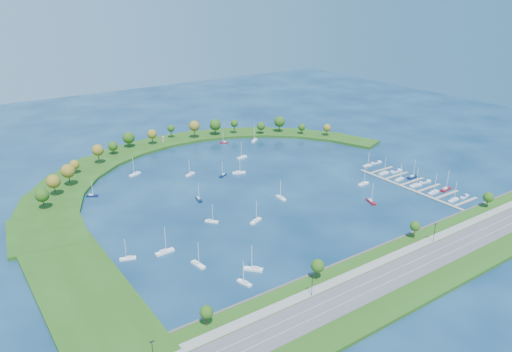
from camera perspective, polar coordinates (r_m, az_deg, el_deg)
ground at (r=316.74m, az=-0.23°, el=-1.13°), size 700.00×700.00×0.00m
south_shoreline at (r=236.39m, az=17.17°, el=-10.28°), size 420.00×43.10×11.60m
breakwater at (r=335.85m, az=-11.52°, el=-0.06°), size 286.74×247.64×2.00m
breakwater_trees at (r=378.75m, az=-9.89°, el=4.11°), size 239.80×93.72×15.22m
harbor_tower at (r=405.12m, az=-10.83°, el=4.22°), size 2.60×2.60×4.66m
dock_system at (r=331.68m, az=18.20°, el=-1.13°), size 24.28×82.00×1.60m
moored_boat_0 at (r=337.04m, az=-2.03°, el=0.45°), size 9.23×5.53×13.12m
moored_boat_1 at (r=333.08m, az=-3.90°, el=0.14°), size 7.16×5.13×10.40m
moored_boat_2 at (r=316.93m, az=-18.64°, el=-2.14°), size 7.15×5.12×10.38m
moored_boat_3 at (r=231.09m, az=-6.81°, el=-10.18°), size 3.60×8.82×12.59m
moored_boat_4 at (r=226.19m, az=-0.29°, el=-10.77°), size 7.76×8.08×12.87m
moored_boat_5 at (r=243.31m, az=-10.65°, el=-8.67°), size 9.56×3.18×13.85m
moored_boat_6 at (r=268.79m, az=-0.03°, el=-5.22°), size 8.66×5.35×12.34m
moored_boat_7 at (r=300.08m, az=13.31°, el=-2.88°), size 5.05×8.97×12.72m
moored_boat_8 at (r=367.66m, az=-1.63°, el=2.26°), size 8.61×3.41×12.32m
moored_boat_9 at (r=297.27m, az=-6.72°, el=-2.67°), size 3.83×8.13×11.53m
moored_boat_10 at (r=217.04m, az=-1.35°, el=-12.32°), size 3.91×7.76×10.99m
moored_boat_11 at (r=297.55m, az=2.95°, el=-2.51°), size 2.90×8.41×12.15m
moored_boat_12 at (r=269.54m, az=-5.21°, el=-5.25°), size 6.37×6.97×10.87m
moored_boat_13 at (r=337.17m, az=-7.70°, el=0.26°), size 8.22×5.50×11.81m
moored_boat_14 at (r=325.76m, az=12.47°, el=-0.83°), size 8.43×2.77×12.22m
moored_boat_15 at (r=408.45m, az=-0.16°, el=4.25°), size 8.98×7.67×13.66m
moored_boat_16 at (r=242.06m, az=-14.77°, el=-9.24°), size 7.84×4.55×11.12m
moored_boat_17 at (r=403.76m, az=-3.79°, el=3.98°), size 7.03×5.34×10.34m
moored_boat_18 at (r=344.31m, az=-13.98°, el=0.26°), size 9.14×5.84×13.06m
docked_boat_0 at (r=317.52m, az=22.12°, el=-2.57°), size 8.53×2.88×12.34m
docked_boat_1 at (r=325.72m, az=23.23°, el=-2.20°), size 7.93×3.39×1.57m
docked_boat_2 at (r=324.59m, az=20.07°, el=-1.75°), size 8.83×2.82×12.84m
docked_boat_3 at (r=332.07m, az=21.33°, el=-1.40°), size 9.63×3.95×13.75m
docked_boat_4 at (r=331.93m, az=18.16°, el=-1.00°), size 8.93×3.63×12.75m
docked_boat_5 at (r=340.27m, az=19.18°, el=-0.63°), size 8.95×3.37×1.78m
docked_boat_6 at (r=339.29m, az=16.44°, el=-0.32°), size 7.96×2.75×11.49m
docked_boat_7 at (r=345.74m, az=17.85°, el=-0.07°), size 8.86×2.56×12.99m
docked_boat_8 at (r=347.21m, az=14.73°, el=0.37°), size 8.53×2.51×12.48m
docked_boat_9 at (r=353.79m, az=16.07°, el=0.59°), size 9.64×3.15×1.94m
docked_boat_10 at (r=359.62m, az=12.91°, el=1.26°), size 7.43×2.66×10.70m
docked_boat_11 at (r=367.27m, az=13.87°, el=1.56°), size 8.88×3.14×1.78m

